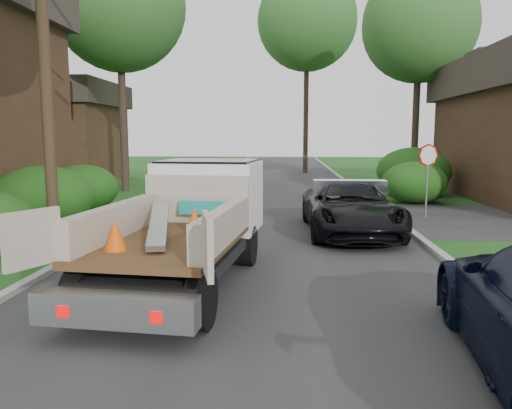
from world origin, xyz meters
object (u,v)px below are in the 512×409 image
Objects in this scene: stop_sign at (428,165)px; flatbed_truck at (195,214)px; utility_pole at (44,37)px; tree_center_far at (307,21)px; tree_left_far at (119,5)px; house_left_far at (53,131)px; tree_right_far at (420,25)px; black_pickup at (351,208)px.

stop_sign reaches higher than flatbed_truck.
utility_pole is 26.75m from tree_center_far.
tree_center_far is (-3.20, 21.00, 9.20)m from stop_sign.
tree_left_far reaches higher than stop_sign.
tree_left_far is 18.05m from flatbed_truck.
tree_left_far is 0.84× the size of tree_center_far.
stop_sign is 16.65m from tree_left_far.
house_left_far is 0.62× the size of tree_left_far.
tree_right_far is 1.90× the size of flatbed_truck.
tree_center_far is (15.50, 8.00, 7.93)m from house_left_far.
flatbed_truck is (4.30, -2.99, -3.97)m from utility_pole.
tree_right_far is 0.79× the size of tree_center_far.
tree_center_far is at bearing 27.30° from house_left_far.
tree_center_far is at bearing 98.66° from stop_sign.
tree_center_far reaches higher than stop_sign.
tree_center_far reaches higher than tree_right_far.
stop_sign is at bearing -101.81° from tree_right_far.
utility_pole reaches higher than black_pickup.
stop_sign is 13.08m from tree_right_far.
utility_pole is at bearing -159.38° from stop_sign.
utility_pole is (-10.68, -4.02, 3.40)m from stop_sign.
stop_sign is 0.22× the size of tree_right_far.
black_pickup is (7.88, 1.36, -4.45)m from utility_pole.
black_pickup is (0.40, -23.66, -10.25)m from tree_center_far.
stop_sign is at bearing 53.72° from flatbed_truck.
tree_right_far is at bearing 78.19° from stop_sign.
tree_right_far reaches higher than house_left_far.
stop_sign is 0.41× the size of flatbed_truck.
tree_right_far is at bearing 67.65° from black_pickup.
black_pickup is at bearing -110.47° from tree_right_far.
tree_center_far reaches higher than flatbed_truck.
flatbed_truck is at bearing -132.32° from stop_sign.
tree_left_far reaches higher than house_left_far.
utility_pole is 1.92× the size of black_pickup.
stop_sign is 0.33× the size of house_left_far.
house_left_far is 19.16m from tree_center_far.
utility_pole is 18.93m from house_left_far.
utility_pole is 1.66× the size of flatbed_truck.
tree_center_far is at bearing 73.35° from utility_pole.
black_pickup is at bearing 56.56° from flatbed_truck.
stop_sign is 23.15m from tree_center_far.
tree_left_far reaches higher than flatbed_truck.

